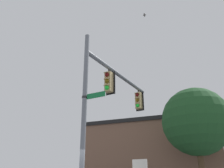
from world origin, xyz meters
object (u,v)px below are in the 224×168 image
at_px(traffic_light_nearest_pole, 109,82).
at_px(bird_flying, 144,15).
at_px(traffic_light_mid_inner, 138,101).
at_px(street_name_sign, 91,96).

xyz_separation_m(traffic_light_nearest_pole, bird_flying, (-1.42, -1.76, 4.65)).
bearing_deg(bird_flying, traffic_light_nearest_pole, 51.17).
bearing_deg(traffic_light_nearest_pole, traffic_light_mid_inner, -88.14).
xyz_separation_m(street_name_sign, bird_flying, (-1.03, -3.70, 6.02)).
height_order(traffic_light_nearest_pole, bird_flying, bird_flying).
distance_m(traffic_light_mid_inner, street_name_sign, 5.78).
height_order(traffic_light_nearest_pole, traffic_light_mid_inner, same).
relative_size(traffic_light_nearest_pole, traffic_light_mid_inner, 1.00).
height_order(traffic_light_mid_inner, street_name_sign, traffic_light_mid_inner).
bearing_deg(street_name_sign, traffic_light_mid_inner, -84.89).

